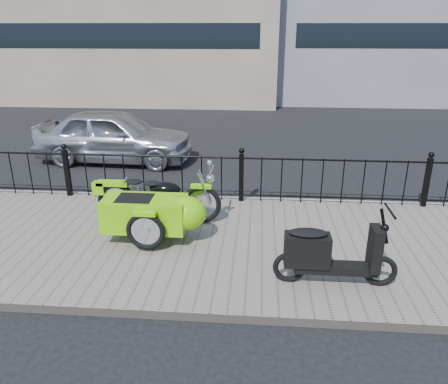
# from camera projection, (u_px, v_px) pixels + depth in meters

# --- Properties ---
(ground) EXTENTS (120.00, 120.00, 0.00)m
(ground) POSITION_uv_depth(u_px,v_px,m) (237.00, 235.00, 7.49)
(ground) COLOR black
(ground) RESTS_ON ground
(sidewalk) EXTENTS (30.00, 3.80, 0.12)m
(sidewalk) POSITION_uv_depth(u_px,v_px,m) (236.00, 245.00, 7.00)
(sidewalk) COLOR slate
(sidewalk) RESTS_ON ground
(curb) EXTENTS (30.00, 0.10, 0.12)m
(curb) POSITION_uv_depth(u_px,v_px,m) (241.00, 200.00, 8.81)
(curb) COLOR gray
(curb) RESTS_ON ground
(iron_fence) EXTENTS (14.11, 0.11, 1.08)m
(iron_fence) POSITION_uv_depth(u_px,v_px,m) (241.00, 178.00, 8.50)
(iron_fence) COLOR black
(iron_fence) RESTS_ON sidewalk
(motorcycle_sidecar) EXTENTS (2.28, 1.48, 0.98)m
(motorcycle_sidecar) POSITION_uv_depth(u_px,v_px,m) (158.00, 210.00, 7.00)
(motorcycle_sidecar) COLOR black
(motorcycle_sidecar) RESTS_ON sidewalk
(scooter) EXTENTS (1.63, 0.48, 1.11)m
(scooter) POSITION_uv_depth(u_px,v_px,m) (327.00, 255.00, 5.71)
(scooter) COLOR black
(scooter) RESTS_ON sidewalk
(spare_tire) EXTENTS (0.70, 0.17, 0.69)m
(spare_tire) POSITION_uv_depth(u_px,v_px,m) (151.00, 218.00, 7.01)
(spare_tire) COLOR black
(spare_tire) RESTS_ON sidewalk
(sedan_car) EXTENTS (4.12, 1.82, 1.38)m
(sedan_car) POSITION_uv_depth(u_px,v_px,m) (114.00, 136.00, 11.37)
(sedan_car) COLOR #B4B7BC
(sedan_car) RESTS_ON ground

